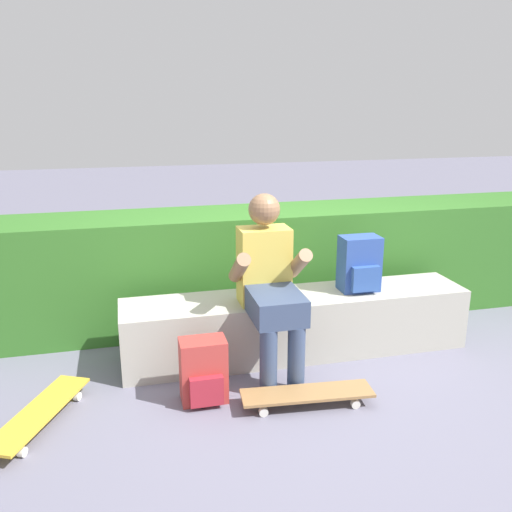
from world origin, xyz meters
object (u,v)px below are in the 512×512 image
at_px(bench_main, 297,324).
at_px(backpack_on_ground, 204,372).
at_px(person_skater, 270,281).
at_px(skateboard_beside_bench, 39,413).
at_px(backpack_on_bench, 360,265).
at_px(skateboard_near_person, 307,394).

xyz_separation_m(bench_main, backpack_on_ground, (-0.76, -0.50, -0.03)).
bearing_deg(backpack_on_ground, bench_main, 33.51).
bearing_deg(person_skater, backpack_on_ground, -149.72).
xyz_separation_m(person_skater, skateboard_beside_bench, (-1.44, -0.32, -0.57)).
bearing_deg(person_skater, backpack_on_bench, 15.75).
xyz_separation_m(skateboard_near_person, skateboard_beside_bench, (-1.54, 0.17, 0.00)).
bearing_deg(person_skater, skateboard_beside_bench, -167.45).
height_order(skateboard_near_person, backpack_on_ground, backpack_on_ground).
relative_size(skateboard_near_person, skateboard_beside_bench, 1.01).
xyz_separation_m(skateboard_near_person, backpack_on_ground, (-0.60, 0.21, 0.12)).
relative_size(bench_main, backpack_on_bench, 6.22).
bearing_deg(skateboard_beside_bench, skateboard_near_person, -6.31).
height_order(bench_main, person_skater, person_skater).
distance_m(bench_main, backpack_on_ground, 0.91).
bearing_deg(backpack_on_bench, backpack_on_ground, -158.04).
xyz_separation_m(skateboard_beside_bench, backpack_on_bench, (2.17, 0.53, 0.56)).
xyz_separation_m(person_skater, backpack_on_ground, (-0.49, -0.29, -0.45)).
distance_m(skateboard_near_person, backpack_on_bench, 1.09).
bearing_deg(backpack_on_ground, backpack_on_bench, 21.96).
bearing_deg(backpack_on_ground, skateboard_near_person, -19.03).
bearing_deg(backpack_on_ground, skateboard_beside_bench, -177.92).
bearing_deg(backpack_on_bench, person_skater, -164.25).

